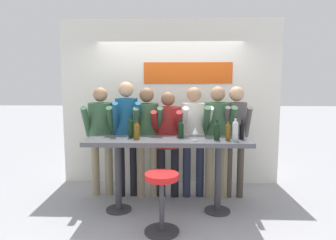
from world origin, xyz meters
The scene contains 19 objects.
ground_plane centered at (0.00, 0.00, 0.00)m, with size 40.00×40.00×0.00m, color #9E9EA3.
back_wall centered at (0.00, 1.28, 1.45)m, with size 3.84×0.12×2.89m.
tasting_table centered at (0.00, 0.00, 0.86)m, with size 2.24×0.60×1.03m.
bar_stool centered at (-0.05, -0.61, 0.49)m, with size 0.42×0.42×0.73m.
person_far_left centered at (-1.07, 0.58, 1.06)m, with size 0.49×0.58×1.72m.
person_left centered at (-0.66, 0.55, 1.13)m, with size 0.47×0.60×1.81m.
person_center_left centered at (-0.34, 0.54, 1.07)m, with size 0.49×0.59×1.72m.
person_center centered at (-0.02, 0.55, 1.02)m, with size 0.48×0.56×1.66m.
person_center_right centered at (0.38, 0.56, 1.07)m, with size 0.51×0.60×1.73m.
person_right centered at (0.74, 0.54, 1.07)m, with size 0.49×0.57×1.74m.
person_far_right centered at (1.03, 0.55, 1.09)m, with size 0.41×0.54×1.74m.
wine_bottle_0 centered at (0.18, 0.10, 1.15)m, with size 0.08×0.08×0.26m.
wine_bottle_1 centered at (0.89, -0.09, 1.18)m, with size 0.08×0.08×0.32m.
wine_bottle_2 centered at (0.81, -0.06, 1.15)m, with size 0.07×0.07×0.27m.
wine_bottle_3 centered at (0.66, -0.05, 1.16)m, with size 0.08×0.08×0.27m.
wine_bottle_4 centered at (-0.42, -0.02, 1.15)m, with size 0.08×0.08×0.25m.
wine_bottle_5 centered at (-0.52, 0.09, 1.17)m, with size 0.07×0.07×0.32m.
wine_bottle_6 centered at (1.00, 0.01, 1.15)m, with size 0.06×0.06×0.28m.
wine_glass_0 centered at (0.36, -0.10, 1.15)m, with size 0.07×0.07×0.18m.
Camera 1 is at (0.14, -4.02, 1.78)m, focal length 32.00 mm.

